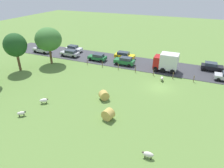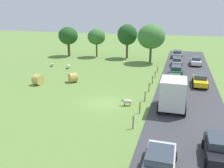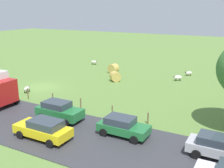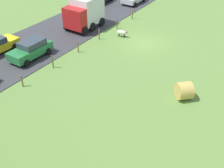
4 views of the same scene
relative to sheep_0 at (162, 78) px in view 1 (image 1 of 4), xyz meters
The scene contains 25 objects.
ground_plane 2.77m from the sheep_0, behind, with size 160.00×160.00×0.00m, color olive.
road_strip 6.61m from the sheep_0, ahead, with size 8.00×80.00×0.06m, color #38383D.
sheep_0 is the anchor object (origin of this frame).
sheep_1 18.51m from the sheep_0, behind, with size 0.62×1.24×0.73m.
sheep_2 23.37m from the sheep_0, 140.13° to the left, with size 1.00×1.10×0.68m.
sheep_3 20.24m from the sheep_0, 134.79° to the left, with size 1.12×1.24×0.77m.
hay_bale_0 14.70m from the sheep_0, 163.37° to the left, with size 1.47×1.47×1.11m, color tan.
hay_bale_1 11.94m from the sheep_0, 145.22° to the left, with size 1.38×1.38×1.10m, color tan.
tree_1 28.14m from the sheep_0, 102.77° to the left, with size 4.28×4.28×7.38m.
tree_3 24.24m from the sheep_0, 91.30° to the left, with size 5.43×5.43×7.65m.
fence_post_0 5.51m from the sheep_0, 71.84° to the right, with size 0.12×0.12×1.27m, color brown.
fence_post_1 2.40m from the sheep_0, 44.16° to the right, with size 0.12×0.12×1.21m, color brown.
fence_post_2 2.56m from the sheep_0, 47.89° to the left, with size 0.12×0.12×1.22m, color brown.
fence_post_3 5.73m from the sheep_0, 72.56° to the left, with size 0.12×0.12×1.24m, color brown.
fence_post_4 9.20m from the sheep_0, 79.24° to the left, with size 0.12×0.12×1.25m, color brown.
fence_post_5 12.73m from the sheep_0, 82.24° to the left, with size 0.12×0.12×1.09m, color brown.
fence_post_6 16.27m from the sheep_0, 83.94° to the left, with size 0.12×0.12×1.06m, color brown.
truck_0 5.12m from the sheep_0, ahead, with size 2.88×4.53×3.52m.
car_0 30.90m from the sheep_0, 81.40° to the left, with size 2.21×4.50×1.63m.
car_1 25.12m from the sheep_0, 70.82° to the left, with size 2.08×4.10×1.54m.
car_2 23.06m from the sheep_0, 77.93° to the left, with size 1.99×4.49×1.53m.
car_3 13.14m from the sheep_0, 50.79° to the left, with size 2.07×4.58×1.56m.
car_4 16.03m from the sheep_0, 72.31° to the left, with size 2.03×4.05×1.50m.
car_6 9.99m from the sheep_0, 61.68° to the left, with size 2.07×4.28×1.67m.
car_8 11.84m from the sheep_0, 43.42° to the right, with size 2.11×4.05×1.61m.
Camera 1 is at (-30.68, -4.54, 15.84)m, focal length 32.40 mm.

